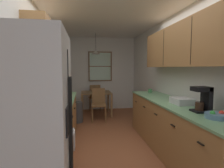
% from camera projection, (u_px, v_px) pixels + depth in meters
% --- Properties ---
extents(ground_plane, '(12.00, 12.00, 0.00)m').
position_uv_depth(ground_plane, '(108.00, 136.00, 3.95)').
color(ground_plane, brown).
extents(wall_left, '(0.10, 9.00, 2.55)m').
position_uv_depth(wall_left, '(41.00, 78.00, 3.63)').
color(wall_left, silver).
rests_on(wall_left, ground).
extents(wall_right, '(0.10, 9.00, 2.55)m').
position_uv_depth(wall_right, '(167.00, 77.00, 4.04)').
color(wall_right, silver).
rests_on(wall_right, ground).
extents(wall_back, '(4.40, 0.10, 2.55)m').
position_uv_depth(wall_back, '(98.00, 74.00, 6.45)').
color(wall_back, silver).
rests_on(wall_back, ground).
extents(ceiling_slab, '(4.40, 9.00, 0.08)m').
position_uv_depth(ceiling_slab, '(108.00, 14.00, 3.72)').
color(ceiling_slab, white).
extents(refrigerator, '(0.70, 0.77, 1.78)m').
position_uv_depth(refrigerator, '(29.00, 138.00, 1.53)').
color(refrigerator, silver).
rests_on(refrigerator, ground).
extents(stove_range, '(0.66, 0.61, 1.10)m').
position_uv_depth(stove_range, '(45.00, 148.00, 2.26)').
color(stove_range, black).
rests_on(stove_range, ground).
extents(microwave_over_range, '(0.39, 0.58, 0.34)m').
position_uv_depth(microwave_over_range, '(31.00, 50.00, 2.14)').
color(microwave_over_range, silver).
extents(counter_left, '(0.64, 1.85, 0.90)m').
position_uv_depth(counter_left, '(58.00, 121.00, 3.48)').
color(counter_left, olive).
rests_on(counter_left, ground).
extents(upper_cabinets_left, '(0.33, 1.93, 0.67)m').
position_uv_depth(upper_cabinets_left, '(48.00, 46.00, 3.28)').
color(upper_cabinets_left, olive).
extents(counter_right, '(0.64, 3.00, 0.90)m').
position_uv_depth(counter_right, '(172.00, 128.00, 3.11)').
color(counter_right, olive).
rests_on(counter_right, ground).
extents(upper_cabinets_right, '(0.33, 2.68, 0.71)m').
position_uv_depth(upper_cabinets_right, '(185.00, 45.00, 2.95)').
color(upper_cabinets_right, olive).
extents(dining_table, '(0.93, 0.83, 0.73)m').
position_uv_depth(dining_table, '(96.00, 95.00, 5.68)').
color(dining_table, brown).
rests_on(dining_table, ground).
extents(dining_chair_near, '(0.42, 0.42, 0.90)m').
position_uv_depth(dining_chair_near, '(99.00, 103.00, 5.08)').
color(dining_chair_near, brown).
rests_on(dining_chair_near, ground).
extents(dining_chair_far, '(0.44, 0.44, 0.90)m').
position_uv_depth(dining_chair_far, '(95.00, 96.00, 6.30)').
color(dining_chair_far, brown).
rests_on(dining_chair_far, ground).
extents(pendant_light, '(0.27, 0.27, 0.64)m').
position_uv_depth(pendant_light, '(96.00, 52.00, 5.56)').
color(pendant_light, black).
extents(back_window, '(0.82, 0.05, 1.04)m').
position_uv_depth(back_window, '(100.00, 66.00, 6.36)').
color(back_window, brown).
extents(trash_bin, '(0.30, 0.30, 0.55)m').
position_uv_depth(trash_bin, '(77.00, 112.00, 4.92)').
color(trash_bin, '#3F3F42').
rests_on(trash_bin, ground).
extents(storage_canister, '(0.11, 0.11, 0.18)m').
position_uv_depth(storage_canister, '(50.00, 101.00, 2.67)').
color(storage_canister, '#265999').
rests_on(storage_canister, counter_left).
extents(dish_towel, '(0.02, 0.16, 0.24)m').
position_uv_depth(dish_towel, '(74.00, 140.00, 2.47)').
color(dish_towel, white).
extents(coffee_maker, '(0.22, 0.18, 0.34)m').
position_uv_depth(coffee_maker, '(203.00, 99.00, 2.38)').
color(coffee_maker, black).
rests_on(coffee_maker, counter_right).
extents(mug_by_coffeemaker, '(0.12, 0.09, 0.09)m').
position_uv_depth(mug_by_coffeemaker, '(150.00, 91.00, 4.26)').
color(mug_by_coffeemaker, '#3F7F4C').
rests_on(mug_by_coffeemaker, counter_right).
extents(fruit_bowl, '(0.25, 0.25, 0.09)m').
position_uv_depth(fruit_bowl, '(216.00, 115.00, 2.08)').
color(fruit_bowl, '#597F9E').
rests_on(fruit_bowl, counter_right).
extents(dish_rack, '(0.28, 0.34, 0.10)m').
position_uv_depth(dish_rack, '(182.00, 101.00, 2.90)').
color(dish_rack, silver).
rests_on(dish_rack, counter_right).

